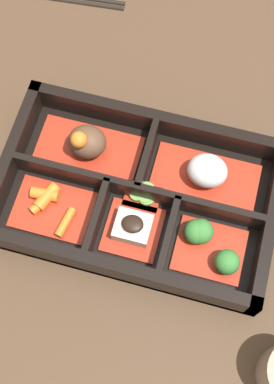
{
  "coord_description": "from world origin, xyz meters",
  "views": [
    {
      "loc": [
        0.06,
        -0.23,
        0.63
      ],
      "look_at": [
        0.0,
        0.0,
        0.03
      ],
      "focal_mm": 50.0,
      "sensor_mm": 36.0,
      "label": 1
    }
  ],
  "objects": [
    {
      "name": "ground_plane",
      "position": [
        0.0,
        0.0,
        0.0
      ],
      "size": [
        3.0,
        3.0,
        0.0
      ],
      "primitive_type": "plane",
      "color": "#4C3523"
    },
    {
      "name": "bowl_pickles",
      "position": [
        0.01,
        0.0,
        0.02
      ],
      "size": [
        0.04,
        0.04,
        0.01
      ],
      "color": "#B22D19",
      "rests_on": "bento_base"
    },
    {
      "name": "bento_base",
      "position": [
        0.0,
        0.0,
        0.01
      ],
      "size": [
        0.34,
        0.21,
        0.01
      ],
      "color": "black",
      "rests_on": "ground_plane"
    },
    {
      "name": "bento_rim",
      "position": [
        0.0,
        -0.0,
        0.02
      ],
      "size": [
        0.34,
        0.21,
        0.05
      ],
      "color": "black",
      "rests_on": "ground_plane"
    },
    {
      "name": "bowl_carrots",
      "position": [
        -0.1,
        -0.04,
        0.02
      ],
      "size": [
        0.1,
        0.07,
        0.02
      ],
      "color": "#B22D19",
      "rests_on": "bento_base"
    },
    {
      "name": "bowl_rice",
      "position": [
        0.08,
        0.04,
        0.03
      ],
      "size": [
        0.13,
        0.07,
        0.05
      ],
      "color": "#B22D19",
      "rests_on": "bento_base"
    },
    {
      "name": "bowl_stew",
      "position": [
        -0.08,
        0.04,
        0.03
      ],
      "size": [
        0.13,
        0.07,
        0.06
      ],
      "color": "#B22D19",
      "rests_on": "bento_base"
    },
    {
      "name": "bowl_tofu",
      "position": [
        0.01,
        -0.04,
        0.02
      ],
      "size": [
        0.07,
        0.07,
        0.03
      ],
      "color": "#B22D19",
      "rests_on": "bento_base"
    },
    {
      "name": "bowl_greens",
      "position": [
        0.09,
        -0.04,
        0.03
      ],
      "size": [
        0.08,
        0.07,
        0.04
      ],
      "color": "#B22D19",
      "rests_on": "bento_base"
    }
  ]
}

